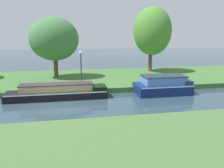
{
  "coord_description": "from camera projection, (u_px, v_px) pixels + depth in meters",
  "views": [
    {
      "loc": [
        0.74,
        -14.38,
        4.35
      ],
      "look_at": [
        3.74,
        1.2,
        0.9
      ],
      "focal_mm": 36.0,
      "sensor_mm": 36.0,
      "label": 1
    }
  ],
  "objects": [
    {
      "name": "lamp_post",
      "position": [
        81.0,
        63.0,
        18.07
      ],
      "size": [
        0.24,
        0.24,
        2.73
      ],
      "color": "#333338",
      "rests_on": "riverbank_far"
    },
    {
      "name": "mooring_post_far",
      "position": [
        155.0,
        81.0,
        18.23
      ],
      "size": [
        0.13,
        0.13,
        0.66
      ],
      "primitive_type": "cylinder",
      "color": "#4D3332",
      "rests_on": "riverbank_far"
    },
    {
      "name": "black_narrowboat",
      "position": [
        59.0,
        92.0,
        15.62
      ],
      "size": [
        6.89,
        1.49,
        1.09
      ],
      "color": "black",
      "rests_on": "ground_plane"
    },
    {
      "name": "willow_tree_right",
      "position": [
        152.0,
        31.0,
        24.1
      ],
      "size": [
        4.08,
        4.07,
        6.96
      ],
      "color": "brown",
      "rests_on": "riverbank_far"
    },
    {
      "name": "navy_barge",
      "position": [
        163.0,
        85.0,
        17.02
      ],
      "size": [
        4.08,
        2.21,
        1.4
      ],
      "color": "navy",
      "rests_on": "ground_plane"
    },
    {
      "name": "riverbank_far",
      "position": [
        62.0,
        80.0,
        21.26
      ],
      "size": [
        72.0,
        10.0,
        0.4
      ],
      "primitive_type": "cube",
      "color": "#3F6C32",
      "rests_on": "ground_plane"
    },
    {
      "name": "willow_tree_centre",
      "position": [
        54.0,
        39.0,
        20.72
      ],
      "size": [
        4.53,
        3.8,
        5.61
      ],
      "color": "brown",
      "rests_on": "riverbank_far"
    },
    {
      "name": "ground_plane",
      "position": [
        59.0,
        104.0,
        14.58
      ],
      "size": [
        120.0,
        120.0,
        0.0
      ],
      "primitive_type": "plane",
      "color": "#2A404C"
    }
  ]
}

